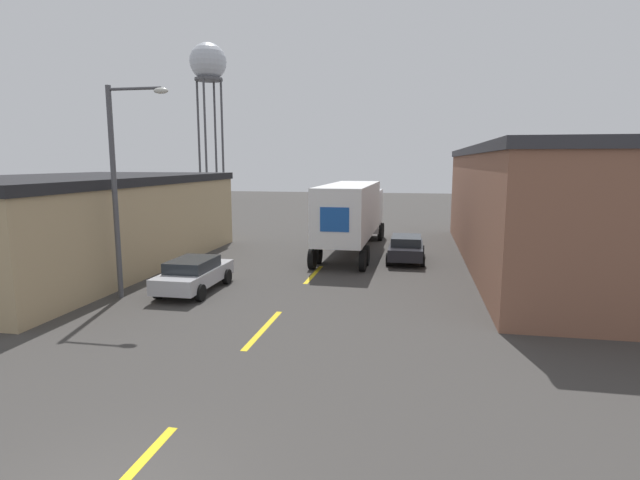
% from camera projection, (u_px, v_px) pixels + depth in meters
% --- Properties ---
extents(road_centerline, '(0.20, 19.55, 0.01)m').
position_uv_depth(road_centerline, '(263.00, 329.00, 15.73)').
color(road_centerline, yellow).
rests_on(road_centerline, ground_plane).
extents(warehouse_left, '(9.66, 18.44, 4.55)m').
position_uv_depth(warehouse_left, '(74.00, 222.00, 24.64)').
color(warehouse_left, tan).
rests_on(warehouse_left, ground_plane).
extents(warehouse_right, '(12.97, 23.27, 5.99)m').
position_uv_depth(warehouse_right, '(599.00, 207.00, 24.87)').
color(warehouse_right, brown).
rests_on(warehouse_right, ground_plane).
extents(semi_truck, '(2.94, 12.96, 4.01)m').
position_uv_depth(semi_truck, '(353.00, 211.00, 29.27)').
color(semi_truck, silver).
rests_on(semi_truck, ground_plane).
extents(parked_car_right_far, '(1.95, 4.39, 1.36)m').
position_uv_depth(parked_car_right_far, '(406.00, 248.00, 26.44)').
color(parked_car_right_far, black).
rests_on(parked_car_right_far, ground_plane).
extents(parked_car_left_far, '(1.95, 4.39, 1.36)m').
position_uv_depth(parked_car_left_far, '(194.00, 274.00, 20.26)').
color(parked_car_left_far, '#B2B2B7').
rests_on(parked_car_left_far, ground_plane).
extents(water_tower, '(4.66, 4.66, 20.14)m').
position_uv_depth(water_tower, '(208.00, 66.00, 63.32)').
color(water_tower, '#47474C').
rests_on(water_tower, ground_plane).
extents(street_lamp, '(2.48, 0.32, 8.00)m').
position_uv_depth(street_lamp, '(121.00, 178.00, 18.70)').
color(street_lamp, '#4C4C51').
rests_on(street_lamp, ground_plane).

